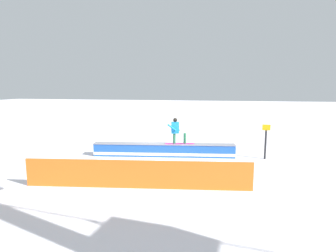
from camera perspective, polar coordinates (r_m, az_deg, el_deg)
The scene contains 5 objects.
ground_plane at distance 14.52m, azimuth -0.91°, elevation -6.50°, with size 120.00×120.00×0.00m, color white.
grind_box at distance 14.44m, azimuth -0.92°, elevation -5.27°, with size 7.59×1.55×0.71m.
snowboarder at distance 14.16m, azimuth 1.78°, elevation -0.87°, with size 1.58×0.66×1.40m.
safety_fence at distance 10.03m, azimuth -6.64°, elevation -10.25°, with size 8.43×0.06×1.06m, color orange.
trail_marker at distance 14.71m, azimuth 20.17°, elevation -2.94°, with size 0.40×0.10×1.81m.
Camera 1 is at (-2.96, 13.72, 3.72)m, focal length 28.49 mm.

